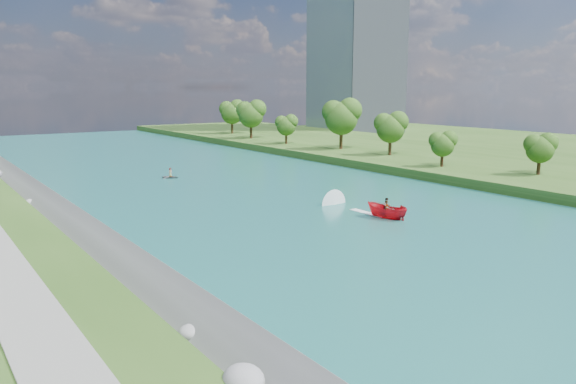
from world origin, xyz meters
TOP-DOWN VIEW (x-y plane):
  - ground at (0.00, 0.00)m, footprint 260.00×260.00m
  - river_water at (0.00, 20.00)m, footprint 55.00×240.00m
  - berm_east at (49.50, 20.00)m, footprint 44.00×240.00m
  - riprap_bank at (-25.85, 19.07)m, footprint 4.14×236.00m
  - office_tower at (82.50, 95.00)m, footprint 22.00×22.00m
  - trees_east at (37.25, 45.85)m, footprint 14.47×138.93m
  - motorboat at (5.46, 2.86)m, footprint 3.60×19.28m
  - raft at (-2.84, 40.41)m, footprint 3.10×3.10m

SIDE VIEW (x-z plane):
  - ground at x=0.00m, z-range 0.00..0.00m
  - river_water at x=0.00m, z-range 0.00..0.10m
  - raft at x=-2.84m, z-range -0.35..1.26m
  - berm_east at x=49.50m, z-range 0.00..1.50m
  - motorboat at x=5.46m, z-range -0.15..1.95m
  - riprap_bank at x=-25.85m, z-range -0.28..3.89m
  - trees_east at x=37.25m, z-range 0.47..12.44m
  - office_tower at x=82.50m, z-range 0.00..60.00m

